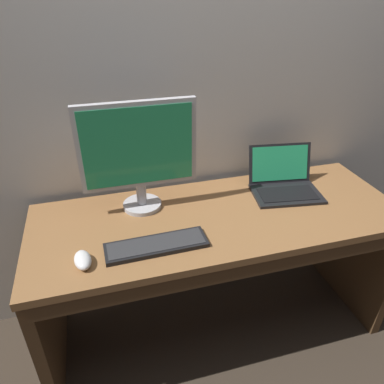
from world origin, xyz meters
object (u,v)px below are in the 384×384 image
(laptop_black, at_px, (284,184))
(wired_keyboard, at_px, (156,245))
(external_monitor, at_px, (138,153))
(computer_mouse, at_px, (83,260))

(laptop_black, distance_m, wired_keyboard, 0.76)
(external_monitor, bearing_deg, computer_mouse, -130.38)
(external_monitor, relative_size, computer_mouse, 4.57)
(laptop_black, relative_size, external_monitor, 0.71)
(laptop_black, distance_m, external_monitor, 0.76)
(computer_mouse, bearing_deg, wired_keyboard, -2.28)
(laptop_black, bearing_deg, wired_keyboard, -159.41)
(laptop_black, xyz_separation_m, external_monitor, (-0.72, 0.04, 0.24))
(external_monitor, height_order, wired_keyboard, external_monitor)
(wired_keyboard, bearing_deg, external_monitor, 91.31)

